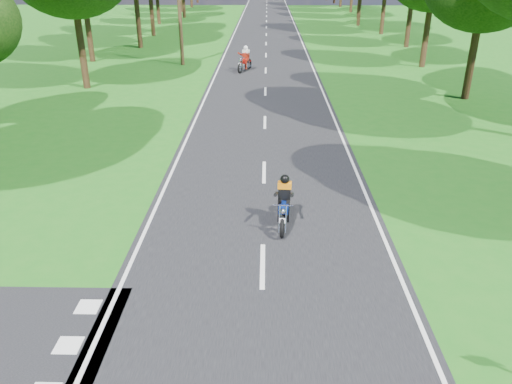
{
  "coord_description": "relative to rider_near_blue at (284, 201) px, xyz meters",
  "views": [
    {
      "loc": [
        0.05,
        -8.43,
        6.91
      ],
      "look_at": [
        -0.2,
        4.0,
        1.1
      ],
      "focal_mm": 35.0,
      "sensor_mm": 36.0,
      "label": 1
    }
  ],
  "objects": [
    {
      "name": "rider_near_blue",
      "position": [
        0.0,
        0.0,
        0.0
      ],
      "size": [
        0.72,
        1.79,
        1.46
      ],
      "primitive_type": null,
      "rotation": [
        0.0,
        0.0,
        -0.08
      ],
      "color": "navy",
      "rests_on": "main_road"
    },
    {
      "name": "road_markings",
      "position": [
        -0.72,
        43.97,
        -0.73
      ],
      "size": [
        7.4,
        140.0,
        0.01
      ],
      "color": "silver",
      "rests_on": "main_road"
    },
    {
      "name": "ground",
      "position": [
        -0.58,
        -4.16,
        -0.75
      ],
      "size": [
        160.0,
        160.0,
        0.0
      ],
      "primitive_type": "plane",
      "color": "#1B6216",
      "rests_on": "ground"
    },
    {
      "name": "telegraph_pole",
      "position": [
        -6.58,
        23.84,
        3.32
      ],
      "size": [
        1.2,
        0.26,
        8.0
      ],
      "color": "#382616",
      "rests_on": "ground"
    },
    {
      "name": "main_road",
      "position": [
        -0.58,
        45.84,
        -0.74
      ],
      "size": [
        7.0,
        140.0,
        0.02
      ],
      "primitive_type": "cube",
      "color": "black",
      "rests_on": "ground"
    },
    {
      "name": "rider_far_red",
      "position": [
        -2.0,
        21.58,
        0.1
      ],
      "size": [
        1.29,
        2.11,
        1.67
      ],
      "primitive_type": null,
      "rotation": [
        0.0,
        0.0,
        -0.34
      ],
      "color": "#B3130D",
      "rests_on": "main_road"
    }
  ]
}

